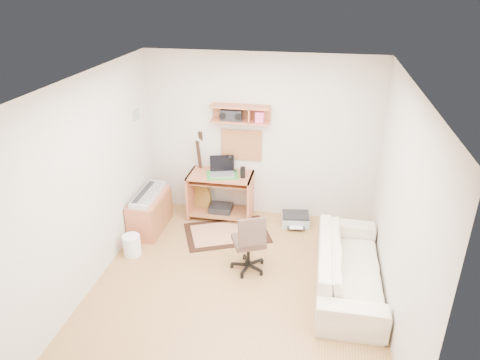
% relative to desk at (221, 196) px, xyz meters
% --- Properties ---
extents(floor, '(3.60, 4.00, 0.01)m').
position_rel_desk_xyz_m(floor, '(0.59, -1.73, -0.38)').
color(floor, '#A47844').
rests_on(floor, ground).
extents(ceiling, '(3.60, 4.00, 0.01)m').
position_rel_desk_xyz_m(ceiling, '(0.59, -1.73, 2.23)').
color(ceiling, white).
rests_on(ceiling, ground).
extents(back_wall, '(3.60, 0.01, 2.60)m').
position_rel_desk_xyz_m(back_wall, '(0.59, 0.28, 0.93)').
color(back_wall, beige).
rests_on(back_wall, ground).
extents(left_wall, '(0.01, 4.00, 2.60)m').
position_rel_desk_xyz_m(left_wall, '(-1.22, -1.73, 0.93)').
color(left_wall, beige).
rests_on(left_wall, ground).
extents(right_wall, '(0.01, 4.00, 2.60)m').
position_rel_desk_xyz_m(right_wall, '(2.39, -1.73, 0.93)').
color(right_wall, beige).
rests_on(right_wall, ground).
extents(wall_shelf, '(0.90, 0.25, 0.26)m').
position_rel_desk_xyz_m(wall_shelf, '(0.29, 0.15, 1.32)').
color(wall_shelf, '#BF6743').
rests_on(wall_shelf, back_wall).
extents(cork_board, '(0.64, 0.03, 0.49)m').
position_rel_desk_xyz_m(cork_board, '(0.29, 0.25, 0.79)').
color(cork_board, tan).
rests_on(cork_board, back_wall).
extents(wall_photo, '(0.02, 0.20, 0.15)m').
position_rel_desk_xyz_m(wall_photo, '(-1.20, -0.23, 1.34)').
color(wall_photo, '#4C8CBF').
rests_on(wall_photo, left_wall).
extents(desk, '(1.00, 0.55, 0.75)m').
position_rel_desk_xyz_m(desk, '(0.00, 0.00, 0.00)').
color(desk, '#BF6743').
rests_on(desk, floor).
extents(laptop, '(0.46, 0.46, 0.28)m').
position_rel_desk_xyz_m(laptop, '(0.04, -0.02, 0.52)').
color(laptop, silver).
rests_on(laptop, desk).
extents(speaker, '(0.08, 0.08, 0.18)m').
position_rel_desk_xyz_m(speaker, '(0.37, -0.05, 0.46)').
color(speaker, black).
rests_on(speaker, desk).
extents(desk_lamp, '(0.10, 0.10, 0.29)m').
position_rel_desk_xyz_m(desk_lamp, '(0.19, 0.14, 0.52)').
color(desk_lamp, black).
rests_on(desk_lamp, desk).
extents(pencil_cup, '(0.06, 0.06, 0.09)m').
position_rel_desk_xyz_m(pencil_cup, '(0.33, 0.10, 0.42)').
color(pencil_cup, '#3656A4').
rests_on(pencil_cup, desk).
extents(boombox, '(0.32, 0.15, 0.17)m').
position_rel_desk_xyz_m(boombox, '(0.15, 0.15, 1.30)').
color(boombox, black).
rests_on(boombox, wall_shelf).
extents(rug, '(1.46, 1.24, 0.02)m').
position_rel_desk_xyz_m(rug, '(0.20, -0.50, -0.37)').
color(rug, beige).
rests_on(rug, floor).
extents(task_chair, '(0.59, 0.59, 0.87)m').
position_rel_desk_xyz_m(task_chair, '(0.67, -1.32, 0.06)').
color(task_chair, '#3E2D25').
rests_on(task_chair, floor).
extents(cabinet, '(0.40, 0.90, 0.55)m').
position_rel_desk_xyz_m(cabinet, '(-0.99, -0.56, -0.10)').
color(cabinet, '#BF6743').
rests_on(cabinet, floor).
extents(music_keyboard, '(0.27, 0.85, 0.07)m').
position_rel_desk_xyz_m(music_keyboard, '(-0.99, -0.56, 0.21)').
color(music_keyboard, '#B2B5BA').
rests_on(music_keyboard, cabinet).
extents(guitar, '(0.39, 0.28, 1.35)m').
position_rel_desk_xyz_m(guitar, '(-0.38, 0.13, 0.30)').
color(guitar, olive).
rests_on(guitar, floor).
extents(waste_basket, '(0.30, 0.30, 0.30)m').
position_rel_desk_xyz_m(waste_basket, '(-1.00, -1.28, -0.23)').
color(waste_basket, white).
rests_on(waste_basket, floor).
extents(printer, '(0.47, 0.39, 0.16)m').
position_rel_desk_xyz_m(printer, '(1.21, -0.02, -0.29)').
color(printer, '#A5A8AA').
rests_on(printer, floor).
extents(sofa, '(0.58, 2.00, 0.78)m').
position_rel_desk_xyz_m(sofa, '(1.97, -1.44, 0.02)').
color(sofa, beige).
rests_on(sofa, floor).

